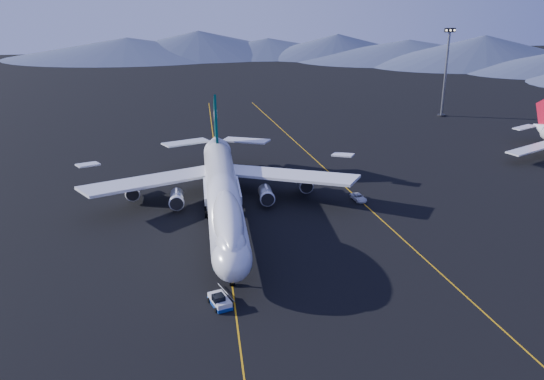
{
  "coord_description": "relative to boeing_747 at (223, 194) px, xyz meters",
  "views": [
    {
      "loc": [
        -4.38,
        -113.16,
        49.24
      ],
      "look_at": [
        9.92,
        0.45,
        6.0
      ],
      "focal_mm": 40.0,
      "sensor_mm": 36.0,
      "label": 1
    }
  ],
  "objects": [
    {
      "name": "service_van",
      "position": [
        30.0,
        7.39,
        -5.13
      ],
      "size": [
        3.18,
        5.28,
        1.37
      ],
      "primitive_type": "imported",
      "rotation": [
        0.0,
        0.0,
        0.19
      ],
      "color": "white",
      "rests_on": "ground"
    },
    {
      "name": "floodlight_mast",
      "position": [
        78.24,
        80.17,
        8.95
      ],
      "size": [
        3.6,
        2.7,
        29.14
      ],
      "rotation": [
        0.0,
        0.0,
        -0.21
      ],
      "color": "black",
      "rests_on": "ground"
    },
    {
      "name": "boeing_747",
      "position": [
        0.0,
        0.0,
        0.0
      ],
      "size": [
        59.62,
        72.43,
        19.37
      ],
      "color": "silver",
      "rests_on": "ground"
    },
    {
      "name": "ground",
      "position": [
        -0.0,
        -0.03,
        -5.81
      ],
      "size": [
        500.0,
        500.0,
        0.0
      ],
      "primitive_type": "plane",
      "color": "black",
      "rests_on": "ground"
    },
    {
      "name": "taxiway_line_main",
      "position": [
        -0.0,
        -0.03,
        -5.8
      ],
      "size": [
        0.25,
        220.0,
        0.01
      ],
      "primitive_type": "cube",
      "color": "orange",
      "rests_on": "ground"
    },
    {
      "name": "taxiway_line_side",
      "position": [
        30.0,
        9.97,
        -5.8
      ],
      "size": [
        28.08,
        198.09,
        0.01
      ],
      "primitive_type": "cube",
      "rotation": [
        0.0,
        0.0,
        0.14
      ],
      "color": "orange",
      "rests_on": "ground"
    },
    {
      "name": "pushback_tug",
      "position": [
        -2.24,
        -32.43,
        -5.15
      ],
      "size": [
        3.88,
        5.34,
        2.1
      ],
      "rotation": [
        0.0,
        0.0,
        0.32
      ],
      "color": "silver",
      "rests_on": "ground"
    }
  ]
}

